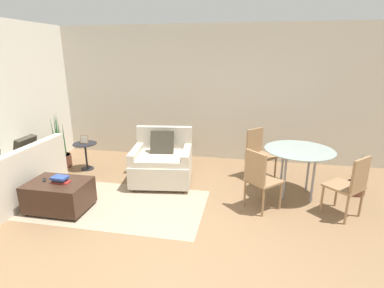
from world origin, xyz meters
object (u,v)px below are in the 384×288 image
Objects in this scene: book_stack at (60,179)px; potted_plant at (60,155)px; dining_table at (299,155)px; side_table at (86,151)px; tv_remote_secondary at (57,178)px; tv_remote_primary at (44,180)px; dining_chair_near_right at (351,183)px; dining_chair_far_left at (258,150)px; dining_chair_near_left at (260,176)px; couch at (7,183)px; picture_frame at (84,139)px; potted_plant_small at (356,183)px; ottoman at (59,195)px; armchair at (162,163)px.

potted_plant is at bearing 124.62° from book_stack.
side_table is at bearing 174.46° from dining_table.
tv_remote_secondary is 1.75m from potted_plant.
dining_chair_near_right reaches higher than tv_remote_primary.
side_table is at bearing -176.06° from dining_chair_far_left.
dining_chair_near_left is (3.85, -1.01, 0.27)m from potted_plant.
potted_plant reaches higher than couch.
potted_plant is 0.69m from picture_frame.
couch is 1.56m from picture_frame.
potted_plant_small is (5.41, -0.19, -0.07)m from potted_plant.
ottoman is at bearing -73.74° from side_table.
potted_plant is at bearing 117.57° from tv_remote_primary.
dining_table is 1.18× the size of dining_chair_far_left.
potted_plant_small reaches higher than tv_remote_secondary.
tv_remote_primary is (-1.41, -1.21, 0.08)m from armchair.
picture_frame is 3.89m from dining_table.
side_table is at bearing 104.27° from tv_remote_secondary.
dining_chair_far_left is at bearing 135.00° from dining_table.
dining_chair_far_left is at bearing 2.88° from potted_plant.
dining_chair_near_right reaches higher than potted_plant_small.
side_table is (0.47, 1.45, 0.07)m from couch.
dining_table is at bearing 13.96° from couch.
picture_frame reaches higher than tv_remote_secondary.
ottoman is at bearing -168.80° from dining_chair_near_left.
dining_chair_near_right is (2.84, -0.67, 0.16)m from armchair.
dining_chair_near_left is at bearing 11.20° from ottoman.
tv_remote_primary is 3.50m from dining_chair_far_left.
picture_frame reaches higher than book_stack.
potted_plant is at bearing -177.12° from dining_chair_far_left.
picture_frame is at bearing 169.49° from armchair.
dining_chair_far_left reaches higher than tv_remote_primary.
side_table is (-0.45, 1.53, 0.14)m from ottoman.
dining_chair_near_right is at bearing -114.00° from potted_plant_small.
ottoman is at bearing -56.65° from potted_plant.
tv_remote_primary is at bearing -4.71° from couch.
potted_plant is at bearing 168.72° from dining_chair_near_right.
couch is 2.26× the size of ottoman.
dining_chair_far_left is at bearing 166.31° from potted_plant_small.
armchair is 3.21m from potted_plant_small.
ottoman is 0.94× the size of dining_chair_near_left.
dining_chair_near_left is (3.74, 0.48, 0.21)m from couch.
armchair is at bearing -10.51° from picture_frame.
dining_chair_near_left is (3.04, 0.54, 0.08)m from tv_remote_primary.
armchair is 7.19× the size of tv_remote_secondary.
ottoman is 4.07m from dining_chair_near_right.
dining_chair_far_left reaches higher than picture_frame.
potted_plant_small is at bearing 13.75° from couch.
tv_remote_primary is at bearing -150.29° from dining_chair_far_left.
book_stack is 0.28× the size of dining_chair_far_left.
book_stack is at bearing -71.96° from picture_frame.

